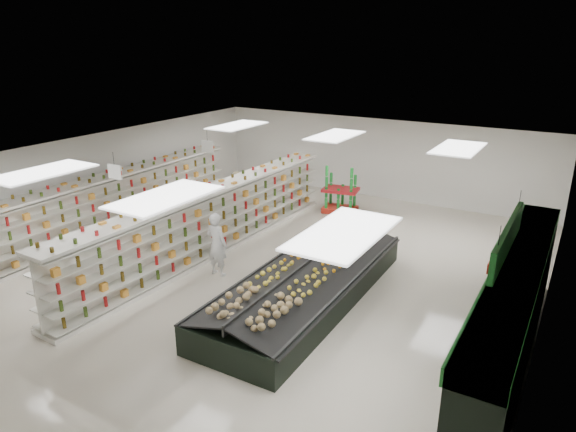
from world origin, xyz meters
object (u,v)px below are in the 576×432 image
Objects in this scene: gondola_left at (109,207)px; shopper_background at (238,193)px; shopper_main at (217,244)px; produce_island at (306,282)px; gondola_center at (212,223)px; soda_endcap at (341,192)px.

gondola_left is 6.92× the size of shopper_background.
gondola_left is 5.21m from shopper_main.
gondola_center is at bearing 162.77° from produce_island.
gondola_left is 6.84× the size of soda_endcap.
shopper_background is (-1.36, 3.25, -0.10)m from gondola_center.
soda_endcap is 1.01× the size of shopper_background.
shopper_main is at bearing -45.48° from gondola_center.
shopper_background is (-5.29, 4.47, 0.35)m from produce_island.
gondola_center reaches higher than soda_endcap.
shopper_background is (-3.12, -2.16, 0.02)m from soda_endcap.
gondola_left is at bearing 163.60° from shopper_background.
gondola_center reaches higher than shopper_background.
gondola_left is 8.00m from produce_island.
soda_endcap is 0.92× the size of shopper_main.
shopper_background is (2.65, 3.66, -0.08)m from gondola_left.
soda_endcap is 3.80m from shopper_background.
gondola_left is 4.52m from shopper_background.
produce_island is 3.86× the size of shopper_main.
soda_endcap is 6.65m from shopper_main.
gondola_center is at bearing -108.03° from soda_endcap.
shopper_main is at bearing -95.36° from soda_endcap.
gondola_center is at bearing -137.86° from shopper_background.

